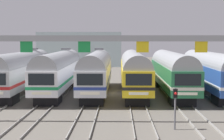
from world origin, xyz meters
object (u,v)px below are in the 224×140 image
at_px(yard_signal_mast, 175,101).
at_px(commuter_train_silver, 97,70).
at_px(commuter_train_blue, 210,70).
at_px(commuter_train_yellow, 134,70).
at_px(commuter_train_white, 59,70).
at_px(commuter_train_stainless, 22,70).
at_px(commuter_train_green, 172,70).
at_px(catenary_gantry, 113,51).

bearing_deg(yard_signal_mast, commuter_train_silver, 112.52).
bearing_deg(commuter_train_silver, commuter_train_blue, 0.00).
xyz_separation_m(commuter_train_yellow, yard_signal_mast, (2.12, -15.37, -0.67)).
xyz_separation_m(commuter_train_white, yard_signal_mast, (10.62, -15.37, -0.67)).
height_order(commuter_train_stainless, yard_signal_mast, commuter_train_stainless).
bearing_deg(commuter_train_yellow, commuter_train_green, 0.00).
height_order(commuter_train_white, commuter_train_green, commuter_train_white).
bearing_deg(commuter_train_stainless, commuter_train_silver, 0.00).
bearing_deg(commuter_train_blue, commuter_train_green, -179.94).
height_order(commuter_train_silver, commuter_train_blue, same).
bearing_deg(commuter_train_green, commuter_train_yellow, 180.00).
distance_m(commuter_train_stainless, catenary_gantry, 17.39).
distance_m(commuter_train_green, yard_signal_mast, 15.53).
xyz_separation_m(commuter_train_stainless, commuter_train_yellow, (12.75, -0.00, -0.00)).
height_order(commuter_train_stainless, commuter_train_white, same).
relative_size(commuter_train_silver, commuter_train_blue, 1.00).
bearing_deg(yard_signal_mast, commuter_train_stainless, 134.06).
relative_size(commuter_train_white, commuter_train_yellow, 1.00).
relative_size(commuter_train_silver, commuter_train_yellow, 1.00).
xyz_separation_m(commuter_train_stainless, commuter_train_silver, (8.50, 0.00, 0.00)).
distance_m(commuter_train_silver, catenary_gantry, 13.93).
relative_size(commuter_train_green, commuter_train_blue, 1.00).
bearing_deg(commuter_train_blue, commuter_train_white, 180.00).
xyz_separation_m(commuter_train_blue, yard_signal_mast, (-6.37, -15.37, -0.67)).
xyz_separation_m(catenary_gantry, yard_signal_mast, (4.25, -1.87, -3.35)).
distance_m(commuter_train_blue, yard_signal_mast, 16.65).
xyz_separation_m(commuter_train_silver, catenary_gantry, (2.12, -13.50, 2.68)).
distance_m(commuter_train_white, commuter_train_silver, 4.25).
distance_m(commuter_train_blue, catenary_gantry, 17.39).
bearing_deg(commuter_train_blue, catenary_gantry, -128.20).
bearing_deg(catenary_gantry, commuter_train_blue, 51.80).
bearing_deg(yard_signal_mast, commuter_train_blue, 67.48).
distance_m(catenary_gantry, yard_signal_mast, 5.73).
xyz_separation_m(commuter_train_blue, catenary_gantry, (-10.62, -13.50, 2.68)).
bearing_deg(commuter_train_blue, commuter_train_stainless, 180.00).
bearing_deg(commuter_train_white, yard_signal_mast, -55.35).
height_order(commuter_train_yellow, catenary_gantry, catenary_gantry).
distance_m(commuter_train_stainless, commuter_train_white, 4.25).
relative_size(commuter_train_stainless, commuter_train_white, 1.00).
height_order(commuter_train_white, commuter_train_yellow, commuter_train_white).
distance_m(commuter_train_white, catenary_gantry, 15.17).
height_order(commuter_train_green, yard_signal_mast, commuter_train_green).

